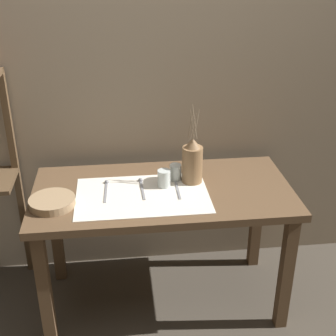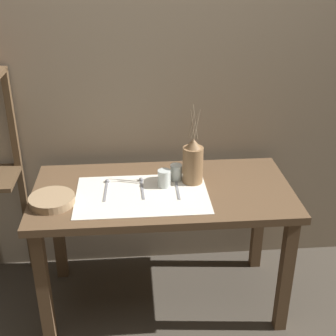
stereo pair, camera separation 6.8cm
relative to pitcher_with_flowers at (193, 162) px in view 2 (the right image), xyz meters
name	(u,v)px [view 2 (the right image)]	position (x,y,z in m)	size (l,w,h in m)	color
ground_plane	(163,298)	(-0.16, -0.07, -0.83)	(12.00, 12.00, 0.00)	#473F35
stone_wall_back	(156,74)	(-0.16, 0.37, 0.37)	(7.00, 0.06, 2.40)	gray
wooden_table	(163,206)	(-0.16, -0.07, -0.21)	(1.32, 0.65, 0.72)	brown
linen_cloth	(142,195)	(-0.27, -0.12, -0.11)	(0.66, 0.42, 0.00)	silver
pitcher_with_flowers	(193,162)	(0.00, 0.00, 0.00)	(0.11, 0.11, 0.42)	olive
wooden_bowl	(52,200)	(-0.70, -0.17, -0.09)	(0.22, 0.22, 0.04)	#9E7F5B
glass_tumbler_near	(164,178)	(-0.15, -0.04, -0.07)	(0.07, 0.07, 0.09)	silver
glass_tumbler_far	(176,172)	(-0.08, 0.03, -0.07)	(0.06, 0.06, 0.09)	silver
spoon_outer	(107,185)	(-0.45, -0.01, -0.11)	(0.03, 0.22, 0.02)	gray
spoon_inner	(142,184)	(-0.27, -0.01, -0.11)	(0.02, 0.22, 0.02)	gray
fork_inner	(178,189)	(-0.09, -0.08, -0.11)	(0.01, 0.20, 0.00)	gray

